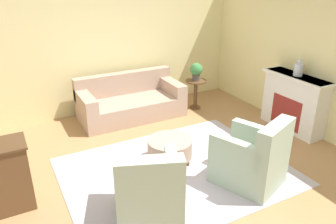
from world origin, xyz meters
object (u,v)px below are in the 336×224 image
Objects in this scene: ottoman_table at (170,148)px; side_table at (196,90)px; armchair_right at (252,160)px; vase_mantel_near at (299,69)px; armchair_left at (149,193)px; potted_plant_on_side_table at (196,71)px; couch at (130,102)px.

side_table reaches higher than ottoman_table.
armchair_right is 2.27m from vase_mantel_near.
ottoman_table is 1.09× the size of side_table.
side_table is (1.58, 1.75, 0.16)m from ottoman_table.
potted_plant_on_side_table reaches higher than armchair_left.
armchair_left is 2.86× the size of potted_plant_on_side_table.
potted_plant_on_side_table is (1.43, -0.26, 0.55)m from couch.
vase_mantel_near is at bearing -39.12° from couch.
armchair_right is (0.61, -3.03, 0.08)m from couch.
vase_mantel_near is (1.04, -1.75, 0.76)m from side_table.
couch is 3.29× the size of side_table.
side_table is 2.10× the size of vase_mantel_near.
couch is at bearing 72.06° from armchair_left.
couch is 1.94× the size of armchair_left.
armchair_right reaches higher than couch.
armchair_right is at bearing -78.65° from couch.
armchair_right is 2.93m from potted_plant_on_side_table.
vase_mantel_near is (2.47, -2.01, 0.88)m from couch.
potted_plant_on_side_table is at bearing -10.25° from couch.
ottoman_table is (-0.15, -2.01, -0.04)m from couch.
armchair_right is 3.56× the size of vase_mantel_near.
vase_mantel_near is (2.63, 0.00, 0.92)m from ottoman_table.
vase_mantel_near reaches higher than armchair_left.
vase_mantel_near reaches higher than ottoman_table.
couch is 1.46m from side_table.
potted_plant_on_side_table is at bearing 120.76° from vase_mantel_near.
vase_mantel_near reaches higher than potted_plant_on_side_table.
vase_mantel_near is 0.80× the size of potted_plant_on_side_table.
potted_plant_on_side_table is at bearing 48.96° from armchair_left.
side_table is at bearing 48.96° from armchair_left.
potted_plant_on_side_table is (1.58, 1.75, 0.59)m from ottoman_table.
armchair_left is at bearing -131.04° from side_table.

